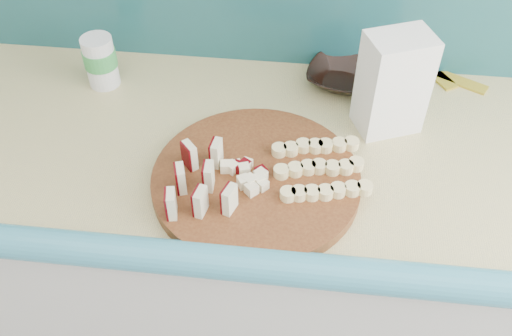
{
  "coord_description": "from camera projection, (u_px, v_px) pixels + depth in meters",
  "views": [
    {
      "loc": [
        0.2,
        0.66,
        1.69
      ],
      "look_at": [
        0.12,
        1.38,
        0.95
      ],
      "focal_mm": 40.0,
      "sensor_mm": 36.0,
      "label": 1
    }
  ],
  "objects": [
    {
      "name": "kitchen_counter",
      "position": [
        255.0,
        270.0,
        1.47
      ],
      "size": [
        2.2,
        0.63,
        0.91
      ],
      "color": "beige",
      "rests_on": "ground"
    },
    {
      "name": "flour_bag",
      "position": [
        393.0,
        84.0,
        1.11
      ],
      "size": [
        0.15,
        0.13,
        0.21
      ],
      "primitive_type": "cube",
      "rotation": [
        0.0,
        0.0,
        0.39
      ],
      "color": "white",
      "rests_on": "kitchen_counter"
    },
    {
      "name": "apple_chunks",
      "position": [
        243.0,
        173.0,
        1.04
      ],
      "size": [
        0.06,
        0.06,
        0.02
      ],
      "color": "#FBF1C9",
      "rests_on": "cutting_board"
    },
    {
      "name": "canister",
      "position": [
        100.0,
        61.0,
        1.24
      ],
      "size": [
        0.07,
        0.07,
        0.12
      ],
      "rotation": [
        0.0,
        0.0,
        -0.25
      ],
      "color": "silver",
      "rests_on": "kitchen_counter"
    },
    {
      "name": "apple_wedges",
      "position": [
        199.0,
        181.0,
        1.0
      ],
      "size": [
        0.12,
        0.17,
        0.05
      ],
      "color": "beige",
      "rests_on": "cutting_board"
    },
    {
      "name": "brown_bowl",
      "position": [
        342.0,
        76.0,
        1.27
      ],
      "size": [
        0.19,
        0.19,
        0.04
      ],
      "primitive_type": "imported",
      "rotation": [
        0.0,
        0.0,
        -0.26
      ],
      "color": "black",
      "rests_on": "kitchen_counter"
    },
    {
      "name": "banana_slices",
      "position": [
        320.0,
        168.0,
        1.05
      ],
      "size": [
        0.19,
        0.17,
        0.02
      ],
      "color": "beige",
      "rests_on": "cutting_board"
    },
    {
      "name": "cutting_board",
      "position": [
        256.0,
        180.0,
        1.05
      ],
      "size": [
        0.46,
        0.46,
        0.02
      ],
      "primitive_type": "cylinder",
      "rotation": [
        0.0,
        0.0,
        0.21
      ],
      "color": "#47200F",
      "rests_on": "kitchen_counter"
    },
    {
      "name": "banana_peel",
      "position": [
        431.0,
        75.0,
        1.3
      ],
      "size": [
        0.2,
        0.17,
        0.01
      ],
      "rotation": [
        0.0,
        0.0,
        0.38
      ],
      "color": "gold",
      "rests_on": "kitchen_counter"
    }
  ]
}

